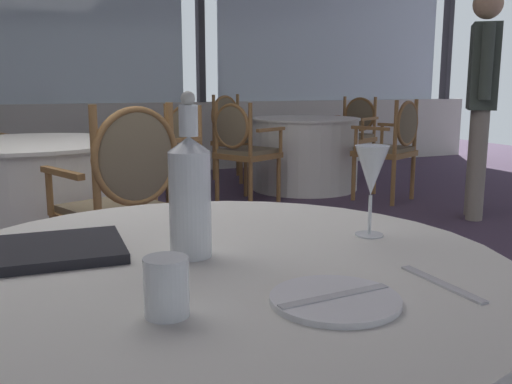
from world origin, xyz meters
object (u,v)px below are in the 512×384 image
Objects in this scene: dining_chair_0_0 at (393,142)px; dining_chair_2_0 at (170,156)px; wine_glass at (371,172)px; water_bottle at (190,193)px; dining_chair_0_3 at (242,144)px; dining_chair_0_2 at (233,131)px; diner_person_0 at (482,90)px; side_plate at (335,299)px; water_tumbler at (167,287)px; menu_book at (45,250)px; dining_chair_0_1 at (354,130)px; dining_chair_2_3 at (124,192)px.

dining_chair_0_0 reaches higher than dining_chair_2_0.
dining_chair_2_0 is at bearing 84.36° from wine_glass.
dining_chair_2_0 is (0.71, 2.99, -0.31)m from water_bottle.
wine_glass is at bearing -134.46° from dining_chair_0_3.
diner_person_0 reaches higher than dining_chair_0_2.
dining_chair_2_0 is (0.57, 3.32, -0.19)m from side_plate.
wine_glass is 0.22× the size of dining_chair_0_2.
dining_chair_0_0 reaches higher than dining_chair_0_3.
menu_book is at bearing 111.32° from water_tumbler.
dining_chair_2_0 reaches higher than dining_chair_0_3.
menu_book is 3.98m from dining_chair_0_3.
water_bottle is at bearing 26.86° from dining_chair_0_1.
water_tumbler is 4.61m from dining_chair_0_0.
menu_book is (-0.41, 0.44, 0.01)m from side_plate.
dining_chair_0_2 is (2.07, 5.27, -0.23)m from water_tumbler.
water_tumbler is at bearing 168.44° from side_plate.
water_bottle is 1.07× the size of menu_book.
dining_chair_0_2 is at bearing -143.70° from dining_chair_2_0.
water_tumbler is 5.92m from dining_chair_0_1.
dining_chair_2_0 is (-0.83, -0.67, 0.01)m from dining_chair_0_3.
dining_chair_0_0 is at bearing -45.05° from dining_chair_0_3.
diner_person_0 is at bearing 43.14° from side_plate.
water_bottle is at bearing 113.12° from side_plate.
diner_person_0 reaches higher than wine_glass.
dining_chair_2_0 is at bearing -168.40° from dining_chair_0_3.
water_tumbler is 4.28m from dining_chair_0_3.
water_tumbler is at bearing 53.81° from dining_chair_2_0.
dining_chair_0_3 is at bearing 70.67° from side_plate.
wine_glass is 0.67× the size of menu_book.
side_plate is at bearing 157.98° from dining_chair_2_3.
dining_chair_2_0 is at bearing -154.64° from diner_person_0.
water_tumbler is at bearing 112.27° from dining_chair_0_0.
dining_chair_0_2 is at bearing 152.50° from diner_person_0.
menu_book is 0.32× the size of dining_chair_0_2.
diner_person_0 is at bearing 38.26° from water_bottle.
side_plate is at bearing 29.86° from dining_chair_0_1.
dining_chair_0_1 is 3.01m from dining_chair_2_0.
dining_chair_0_3 is at bearing 65.08° from menu_book.
side_plate is 5.62m from dining_chair_0_2.
dining_chair_2_3 is (0.41, 1.51, -0.17)m from menu_book.
water_tumbler is 0.42m from menu_book.
water_bottle is 0.42m from wine_glass.
wine_glass is at bearing 49.04° from side_plate.
dining_chair_0_3 is at bearing -56.42° from dining_chair_2_3.
water_tumbler reaches higher than side_plate.
dining_chair_0_0 is 0.97m from diner_person_0.
dining_chair_2_0 is at bearing -59.25° from dining_chair_0_2.
water_bottle is 0.31m from water_tumbler.
dining_chair_0_2 is 1.04× the size of dining_chair_0_3.
water_tumbler is 0.29× the size of menu_book.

